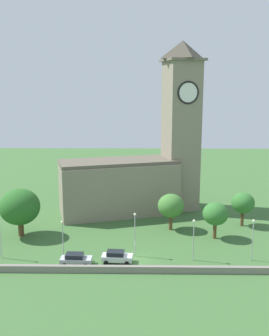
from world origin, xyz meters
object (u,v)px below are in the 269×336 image
(streetlamp_west_mid, at_px, (63,233))
(tree_by_tower, at_px, (171,206))
(church, at_px, (143,164))
(streetlamp_east_mid, at_px, (194,233))
(streetlamp_west_end, at_px, (0,229))
(car_white, at_px, (117,257))
(tree_churchyard, at_px, (215,214))
(car_silver, at_px, (76,259))
(tree_riverside_east, at_px, (20,207))
(streetlamp_central, at_px, (135,228))
(tree_riverside_west, at_px, (243,203))
(streetlamp_east_end, at_px, (253,233))

(streetlamp_west_mid, relative_size, tree_by_tower, 0.89)
(church, distance_m, streetlamp_east_mid, 26.89)
(streetlamp_west_end, bearing_deg, church, 47.67)
(car_white, height_order, streetlamp_west_end, streetlamp_west_end)
(streetlamp_east_mid, distance_m, tree_churchyard, 10.55)
(car_silver, bearing_deg, streetlamp_east_mid, 5.85)
(church, xyz_separation_m, streetlamp_east_mid, (7.80, -25.01, -6.08))
(tree_riverside_east, bearing_deg, car_silver, -44.63)
(church, relative_size, tree_by_tower, 5.18)
(car_silver, distance_m, streetlamp_central, 10.32)
(church, relative_size, streetlamp_west_end, 4.88)
(streetlamp_west_mid, bearing_deg, tree_churchyard, 19.00)
(streetlamp_west_end, distance_m, tree_churchyard, 36.45)
(streetlamp_west_end, relative_size, streetlamp_west_mid, 1.19)
(tree_by_tower, relative_size, tree_riverside_east, 0.79)
(car_silver, height_order, tree_riverside_west, tree_riverside_west)
(streetlamp_east_end, relative_size, tree_riverside_west, 1.01)
(car_silver, height_order, tree_riverside_east, tree_riverside_east)
(church, relative_size, car_silver, 7.55)
(church, distance_m, tree_by_tower, 13.95)
(streetlamp_east_mid, distance_m, streetlamp_east_end, 9.14)
(car_silver, bearing_deg, tree_churchyard, 25.59)
(car_silver, distance_m, streetlamp_east_mid, 18.54)
(streetlamp_east_mid, bearing_deg, streetlamp_west_end, 179.34)
(church, distance_m, streetlamp_west_end, 33.83)
(streetlamp_west_mid, distance_m, streetlamp_east_mid, 20.45)
(streetlamp_west_mid, relative_size, tree_riverside_east, 0.71)
(car_silver, xyz_separation_m, car_white, (6.19, 0.94, 0.02))
(streetlamp_west_end, distance_m, streetlamp_central, 21.17)
(church, distance_m, streetlamp_central, 24.28)
(car_silver, xyz_separation_m, streetlamp_west_end, (-12.17, 2.20, 3.99))
(car_white, bearing_deg, tree_riverside_west, 35.44)
(car_silver, bearing_deg, streetlamp_central, 20.31)
(streetlamp_east_mid, height_order, streetlamp_east_end, streetlamp_east_end)
(car_silver, bearing_deg, tree_by_tower, 44.58)
(car_white, height_order, streetlamp_west_mid, streetlamp_west_mid)
(streetlamp_west_end, relative_size, tree_riverside_east, 0.84)
(tree_riverside_east, bearing_deg, tree_riverside_west, 8.13)
(streetlamp_west_mid, distance_m, tree_by_tower, 22.20)
(streetlamp_west_end, bearing_deg, tree_riverside_east, 88.42)
(streetlamp_east_end, xyz_separation_m, tree_riverside_west, (2.51, 15.74, 0.12))
(church, height_order, streetlamp_east_mid, church)
(streetlamp_west_mid, height_order, tree_churchyard, tree_churchyard)
(church, relative_size, tree_riverside_east, 4.11)
(tree_by_tower, height_order, tree_churchyard, tree_by_tower)
(tree_by_tower, relative_size, tree_churchyard, 1.05)
(streetlamp_west_mid, distance_m, tree_riverside_east, 13.49)
(streetlamp_east_mid, distance_m, tree_riverside_east, 31.60)
(streetlamp_central, xyz_separation_m, streetlamp_east_mid, (9.12, -1.47, -0.29))
(streetlamp_east_end, bearing_deg, tree_churchyard, 113.93)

